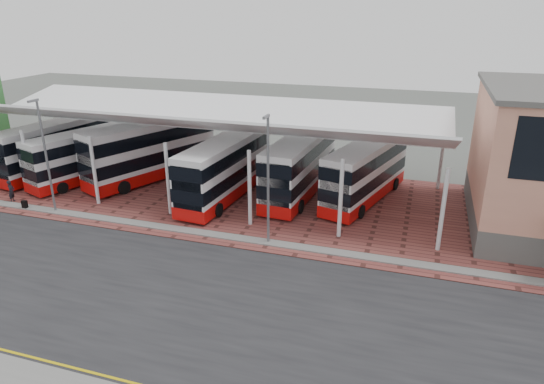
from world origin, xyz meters
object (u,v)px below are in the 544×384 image
object	(u,v)px
bus_0	(54,148)
bus_1	(87,156)
bus_3	(225,170)
bus_4	(300,167)
bus_5	(366,173)
pedestrian	(11,191)
bus_2	(151,151)

from	to	relation	value
bus_0	bus_1	size ratio (longest dim) A/B	1.06
bus_1	bus_3	xyz separation A→B (m)	(12.45, -0.27, 0.15)
bus_1	bus_4	distance (m)	17.79
bus_0	bus_4	xyz separation A→B (m)	(21.64, 1.34, 0.06)
bus_5	pedestrian	xyz separation A→B (m)	(-24.94, -8.48, -1.31)
bus_0	pedestrian	distance (m)	7.08
bus_0	bus_3	world-z (taller)	bus_3
bus_2	bus_5	size ratio (longest dim) A/B	1.10
bus_3	bus_0	bearing A→B (deg)	-179.22
bus_4	pedestrian	distance (m)	21.61
bus_0	bus_5	world-z (taller)	bus_0
bus_1	bus_2	size ratio (longest dim) A/B	0.87
bus_4	bus_5	xyz separation A→B (m)	(4.95, 0.39, -0.10)
bus_0	bus_1	world-z (taller)	bus_0
pedestrian	bus_3	bearing A→B (deg)	-89.48
bus_2	bus_4	size ratio (longest dim) A/B	1.07
bus_2	bus_3	size ratio (longest dim) A/B	1.08
bus_3	bus_2	bearing A→B (deg)	168.22
bus_1	bus_3	distance (m)	12.46
bus_0	bus_1	xyz separation A→B (m)	(3.98, -0.77, -0.12)
bus_5	pedestrian	distance (m)	26.37
bus_1	bus_4	world-z (taller)	bus_4
bus_2	bus_4	world-z (taller)	bus_2
bus_2	bus_4	xyz separation A→B (m)	(12.78, 0.18, -0.16)
bus_4	pedestrian	world-z (taller)	bus_4
bus_2	bus_5	distance (m)	17.74
bus_2	bus_3	distance (m)	7.88
bus_3	bus_4	distance (m)	5.73
bus_4	pedestrian	size ratio (longest dim) A/B	6.57
bus_0	bus_4	bearing A→B (deg)	13.14
bus_5	pedestrian	size ratio (longest dim) A/B	6.36
bus_0	pedestrian	xyz separation A→B (m)	(1.66, -6.76, -1.34)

